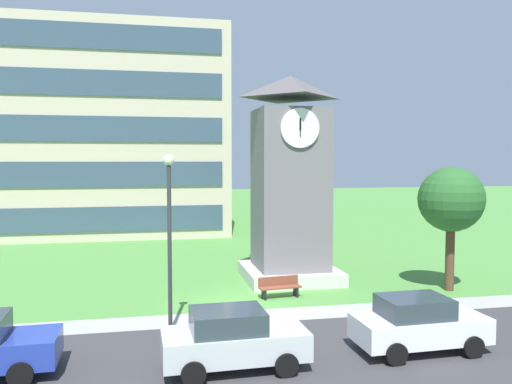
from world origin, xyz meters
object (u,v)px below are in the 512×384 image
parked_car_silver (233,339)px  street_lamp (169,224)px  clock_tower (290,190)px  parked_car_white (418,324)px  tree_near_tower (451,200)px  park_bench (280,287)px

parked_car_silver → street_lamp: bearing=115.5°
clock_tower → parked_car_silver: clock_tower is taller
parked_car_silver → parked_car_white: bearing=2.0°
street_lamp → tree_near_tower: bearing=14.9°
street_lamp → parked_car_white: street_lamp is taller
clock_tower → park_bench: (-1.30, -3.15, -3.92)m
clock_tower → tree_near_tower: size_ratio=1.78×
parked_car_silver → clock_tower: bearing=66.7°
clock_tower → parked_car_white: (1.37, -9.96, -3.53)m
tree_near_tower → parked_car_white: (-5.09, -6.48, -3.18)m
tree_near_tower → parked_car_white: 8.83m
street_lamp → tree_near_tower: 12.89m
street_lamp → parked_car_silver: street_lamp is taller
tree_near_tower → parked_car_silver: size_ratio=1.36×
parked_car_white → clock_tower: bearing=97.8°
street_lamp → tree_near_tower: (12.45, 3.31, 0.32)m
park_bench → parked_car_silver: (-3.09, -7.02, 0.40)m
park_bench → clock_tower: bearing=67.6°
park_bench → street_lamp: (-4.70, -3.64, 3.26)m
park_bench → tree_near_tower: bearing=-2.5°
street_lamp → parked_car_silver: size_ratio=1.47×
parked_car_white → tree_near_tower: bearing=51.9°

